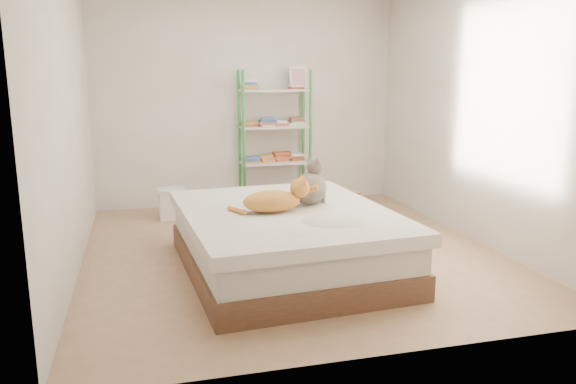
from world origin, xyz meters
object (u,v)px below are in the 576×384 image
object	(u,v)px
shelf_unit	(275,138)
white_bin	(172,203)
bed	(286,240)
cardboard_box	(333,207)
orange_cat	(272,199)
grey_cat	(310,182)

from	to	relation	value
shelf_unit	white_bin	size ratio (longest dim) A/B	4.92
bed	shelf_unit	xyz separation A→B (m)	(0.48, 2.38, 0.59)
cardboard_box	white_bin	size ratio (longest dim) A/B	1.45
bed	white_bin	world-z (taller)	bed
orange_cat	shelf_unit	size ratio (longest dim) A/B	0.33
bed	grey_cat	size ratio (longest dim) A/B	5.45
shelf_unit	cardboard_box	bearing A→B (deg)	-64.98
grey_cat	white_bin	bearing A→B (deg)	-2.24
bed	cardboard_box	world-z (taller)	bed
shelf_unit	orange_cat	bearing A→B (deg)	-104.08
orange_cat	shelf_unit	xyz separation A→B (m)	(0.61, 2.43, 0.20)
grey_cat	cardboard_box	distance (m)	1.56
orange_cat	white_bin	size ratio (longest dim) A/B	1.61
bed	grey_cat	xyz separation A→B (m)	(0.25, 0.12, 0.47)
shelf_unit	cardboard_box	world-z (taller)	shelf_unit
cardboard_box	shelf_unit	bearing A→B (deg)	105.94
bed	orange_cat	world-z (taller)	orange_cat
orange_cat	white_bin	world-z (taller)	orange_cat
grey_cat	orange_cat	bearing A→B (deg)	82.22
bed	grey_cat	world-z (taller)	grey_cat
bed	white_bin	size ratio (longest dim) A/B	6.27
bed	shelf_unit	bearing A→B (deg)	74.59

